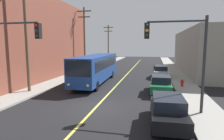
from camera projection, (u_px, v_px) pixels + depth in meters
ground_plane at (96, 107)px, 13.60m from camera, size 120.00×120.00×0.00m
sidewalk_left at (65, 79)px, 24.82m from camera, size 2.50×90.00×0.15m
sidewalk_right at (183, 83)px, 21.72m from camera, size 2.50×90.00×0.15m
lane_stripe_center at (126, 75)px, 28.12m from camera, size 0.16×60.00×0.01m
building_left_brick at (13, 39)px, 24.10m from camera, size 10.00×23.72×10.35m
building_right_warehouse at (222, 51)px, 30.56m from camera, size 12.00×24.06×6.72m
city_bus at (97, 67)px, 22.48m from camera, size 2.82×12.20×3.20m
parked_car_black at (168, 110)px, 10.55m from camera, size 1.93×4.45×1.62m
parked_car_green at (161, 84)px, 17.63m from camera, size 1.84×4.41×1.62m
parked_car_silver at (161, 71)px, 25.93m from camera, size 1.97×4.47×1.62m
utility_pole_near at (25, 21)px, 17.01m from camera, size 2.40×0.28×11.71m
utility_pole_mid at (84, 37)px, 30.83m from camera, size 2.40×0.28×10.17m
utility_pole_far at (108, 42)px, 47.11m from camera, size 2.40×0.28×9.09m
traffic_signal_left_corner at (13, 46)px, 12.94m from camera, size 3.75×0.48×6.00m
traffic_signal_right_corner at (179, 47)px, 11.90m from camera, size 3.75×0.48×6.00m
fire_hydrant at (182, 82)px, 19.77m from camera, size 0.44×0.26×0.84m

